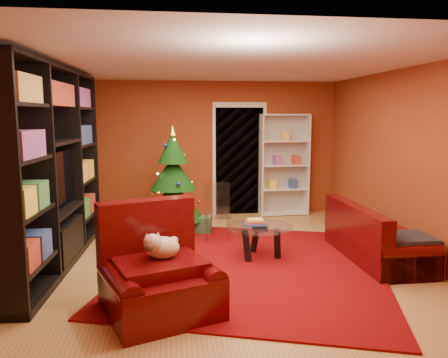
{
  "coord_description": "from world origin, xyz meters",
  "views": [
    {
      "loc": [
        -0.78,
        -5.69,
        1.94
      ],
      "look_at": [
        0.0,
        0.4,
        1.05
      ],
      "focal_mm": 35.0,
      "sensor_mm": 36.0,
      "label": 1
    }
  ],
  "objects": [
    {
      "name": "floor",
      "position": [
        0.0,
        0.0,
        -0.03
      ],
      "size": [
        5.0,
        5.5,
        0.05
      ],
      "primitive_type": "cube",
      "color": "#AB7E43",
      "rests_on": "ground"
    },
    {
      "name": "ceiling",
      "position": [
        0.0,
        0.0,
        2.62
      ],
      "size": [
        5.0,
        5.5,
        0.05
      ],
      "primitive_type": "cube",
      "color": "silver",
      "rests_on": "wall_back"
    },
    {
      "name": "wall_back",
      "position": [
        0.0,
        2.77,
        1.3
      ],
      "size": [
        5.0,
        0.05,
        2.6
      ],
      "primitive_type": "cube",
      "color": "#913B1B",
      "rests_on": "ground"
    },
    {
      "name": "wall_left",
      "position": [
        -2.52,
        0.0,
        1.3
      ],
      "size": [
        0.05,
        5.5,
        2.6
      ],
      "primitive_type": "cube",
      "color": "#913B1B",
      "rests_on": "ground"
    },
    {
      "name": "wall_right",
      "position": [
        2.52,
        0.0,
        1.3
      ],
      "size": [
        0.05,
        5.5,
        2.6
      ],
      "primitive_type": "cube",
      "color": "#913B1B",
      "rests_on": "ground"
    },
    {
      "name": "doorway",
      "position": [
        0.6,
        2.73,
        1.05
      ],
      "size": [
        1.06,
        0.6,
        2.16
      ],
      "primitive_type": null,
      "color": "black",
      "rests_on": "floor"
    },
    {
      "name": "rug",
      "position": [
        0.32,
        -0.36,
        0.01
      ],
      "size": [
        4.16,
        4.49,
        0.02
      ],
      "primitive_type": "cube",
      "rotation": [
        0.0,
        0.0,
        -0.32
      ],
      "color": "#6F0608",
      "rests_on": "floor"
    },
    {
      "name": "media_unit",
      "position": [
        -2.27,
        0.08,
        1.27
      ],
      "size": [
        0.68,
        3.35,
        2.55
      ],
      "primitive_type": null,
      "rotation": [
        0.0,
        0.0,
        -0.05
      ],
      "color": "black",
      "rests_on": "floor"
    },
    {
      "name": "christmas_tree",
      "position": [
        -0.71,
        1.53,
        0.87
      ],
      "size": [
        1.28,
        1.28,
        1.8
      ],
      "primitive_type": null,
      "rotation": [
        0.0,
        0.0,
        -0.33
      ],
      "color": "black",
      "rests_on": "floor"
    },
    {
      "name": "gift_box_teal",
      "position": [
        -1.13,
        2.03,
        0.15
      ],
      "size": [
        0.34,
        0.34,
        0.3
      ],
      "primitive_type": "cube",
      "rotation": [
        0.0,
        0.0,
        -0.15
      ],
      "color": "#175866",
      "rests_on": "floor"
    },
    {
      "name": "gift_box_green",
      "position": [
        -0.23,
        1.4,
        0.14
      ],
      "size": [
        0.33,
        0.33,
        0.28
      ],
      "primitive_type": "cube",
      "rotation": [
        0.0,
        0.0,
        -0.22
      ],
      "color": "#2A5E37",
      "rests_on": "floor"
    },
    {
      "name": "gift_box_red",
      "position": [
        -0.62,
        2.58,
        0.11
      ],
      "size": [
        0.26,
        0.26,
        0.22
      ],
      "primitive_type": "cube",
      "rotation": [
        0.0,
        0.0,
        0.23
      ],
      "color": "#A61113",
      "rests_on": "floor"
    },
    {
      "name": "white_bookshelf",
      "position": [
        1.46,
        2.57,
        0.99
      ],
      "size": [
        0.94,
        0.35,
        2.03
      ],
      "primitive_type": null,
      "rotation": [
        0.0,
        0.0,
        0.01
      ],
      "color": "white",
      "rests_on": "floor"
    },
    {
      "name": "armchair",
      "position": [
        -0.88,
        -1.53,
        0.44
      ],
      "size": [
        1.43,
        1.43,
        0.87
      ],
      "primitive_type": null,
      "rotation": [
        0.0,
        0.0,
        0.35
      ],
      "color": "#3C0406",
      "rests_on": "rug"
    },
    {
      "name": "dog",
      "position": [
        -0.85,
        -1.47,
        0.65
      ],
      "size": [
        0.48,
        0.42,
        0.28
      ],
      "primitive_type": null,
      "rotation": [
        0.0,
        0.0,
        0.35
      ],
      "color": "beige",
      "rests_on": "armchair"
    },
    {
      "name": "sofa",
      "position": [
        2.02,
        -0.25,
        0.39
      ],
      "size": [
        0.81,
        1.8,
        0.77
      ],
      "primitive_type": null,
      "rotation": [
        0.0,
        0.0,
        1.57
      ],
      "color": "#3C0406",
      "rests_on": "rug"
    },
    {
      "name": "coffee_table",
      "position": [
        0.44,
        -0.01,
        0.23
      ],
      "size": [
        0.93,
        0.93,
        0.56
      ],
      "primitive_type": null,
      "rotation": [
        0.0,
        0.0,
        0.05
      ],
      "color": "gray",
      "rests_on": "rug"
    },
    {
      "name": "acrylic_chair",
      "position": [
        -0.04,
        0.92,
        0.41
      ],
      "size": [
        0.44,
        0.48,
        0.81
      ],
      "primitive_type": null,
      "rotation": [
        0.0,
        0.0,
        -0.06
      ],
      "color": "#66605B",
      "rests_on": "rug"
    }
  ]
}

